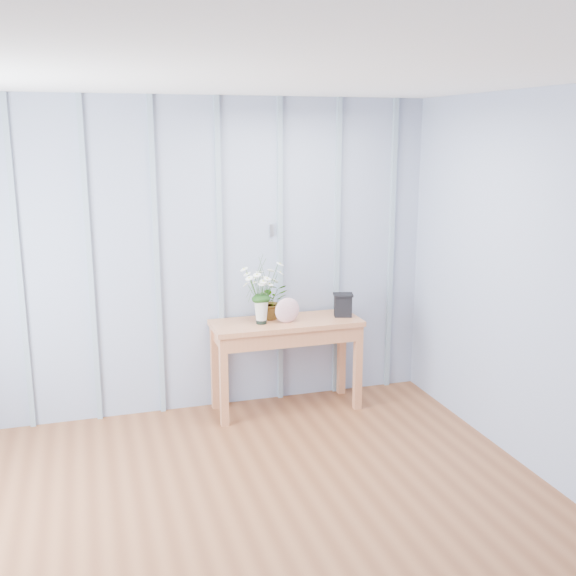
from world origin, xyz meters
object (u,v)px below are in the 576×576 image
object	(u,v)px
daisy_vase	(261,283)
felt_disc_vessel	(287,310)
carved_box	(343,305)
sideboard	(286,334)

from	to	relation	value
daisy_vase	felt_disc_vessel	world-z (taller)	daisy_vase
carved_box	felt_disc_vessel	bearing A→B (deg)	-174.22
felt_disc_vessel	carved_box	size ratio (longest dim) A/B	1.07
daisy_vase	carved_box	bearing A→B (deg)	1.07
sideboard	daisy_vase	distance (m)	0.49
sideboard	felt_disc_vessel	xyz separation A→B (m)	(-0.01, -0.06, 0.22)
sideboard	felt_disc_vessel	world-z (taller)	felt_disc_vessel
sideboard	carved_box	xyz separation A→B (m)	(0.48, -0.01, 0.21)
daisy_vase	carved_box	world-z (taller)	daisy_vase
sideboard	felt_disc_vessel	distance (m)	0.22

